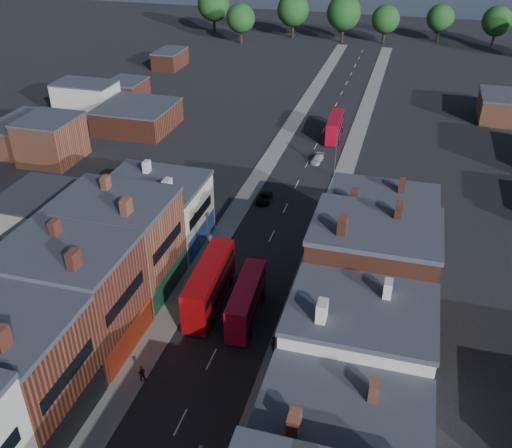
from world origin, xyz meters
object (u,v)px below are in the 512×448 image
Objects in this scene: bus_0 at (209,284)px; bus_2 at (335,127)px; car_3 at (317,159)px; ped_1 at (142,373)px; bus_1 at (246,300)px; car_2 at (264,198)px; ped_3 at (273,343)px.

bus_2 is (5.59, 52.47, -0.46)m from bus_0.
ped_1 is at bearing -91.81° from car_3.
bus_0 is at bearing 162.78° from bus_1.
car_3 is (4.53, 41.06, -2.19)m from bus_0.
bus_1 is at bearing -136.63° from ped_1.
bus_0 is 6.81× the size of ped_1.
ped_1 is at bearing -102.92° from bus_0.
car_3 is at bearing 80.91° from bus_0.
car_2 is (-5.03, 26.16, -1.75)m from bus_1.
car_3 is 2.11× the size of ped_3.
bus_2 is 65.59m from ped_1.
car_2 is at bearing -108.77° from ped_1.
bus_0 is 1.20× the size of bus_2.
ped_3 reaches higher than ped_1.
car_2 is 31.82m from ped_3.
car_3 is (-0.01, 42.18, -1.78)m from bus_1.
ped_1 is (-6.80, -11.53, -1.34)m from bus_1.
bus_0 reaches higher than bus_1.
bus_2 reaches higher than car_3.
bus_1 is at bearing -82.34° from car_2.
car_3 is 2.17× the size of ped_1.
ped_3 is at bearing -162.59° from ped_1.
bus_0 reaches higher than ped_1.
bus_2 is 11.58m from car_3.
bus_0 is at bearing -92.10° from car_2.
car_2 is 2.38× the size of ped_1.
bus_2 is 5.66× the size of ped_1.
ped_1 is 0.97× the size of ped_3.
ped_1 is 13.05m from ped_3.
car_2 is at bearing -102.03° from car_3.
ped_3 is at bearing -89.19° from bus_2.
ped_3 is at bearing -76.59° from car_2.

